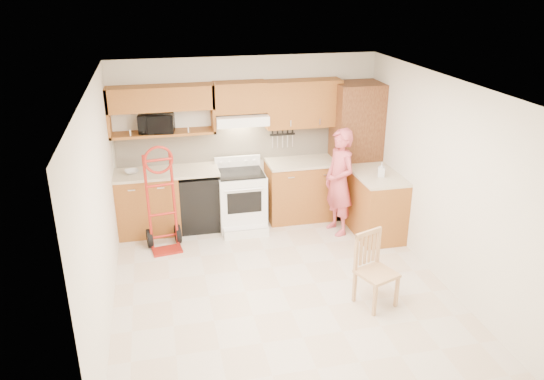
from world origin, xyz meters
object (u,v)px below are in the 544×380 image
object	(u,v)px
microwave	(156,123)
hand_truck	(162,204)
range	(242,196)
person	(339,182)
dining_chair	(377,271)

from	to	relation	value
microwave	hand_truck	xyz separation A→B (m)	(-0.01, -0.74, -0.95)
range	person	size ratio (longest dim) A/B	0.65
range	hand_truck	bearing A→B (deg)	-159.90
hand_truck	dining_chair	distance (m)	3.04
microwave	range	size ratio (longest dim) A/B	0.48
microwave	dining_chair	xyz separation A→B (m)	(2.32, -2.66, -1.19)
microwave	range	xyz separation A→B (m)	(1.16, -0.31, -1.11)
microwave	dining_chair	world-z (taller)	microwave
hand_truck	dining_chair	bearing A→B (deg)	-47.41
hand_truck	microwave	bearing A→B (deg)	81.02
person	dining_chair	distance (m)	1.94
range	hand_truck	distance (m)	1.26
microwave	person	size ratio (longest dim) A/B	0.31
person	dining_chair	bearing A→B (deg)	-19.02
microwave	range	bearing A→B (deg)	-7.98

